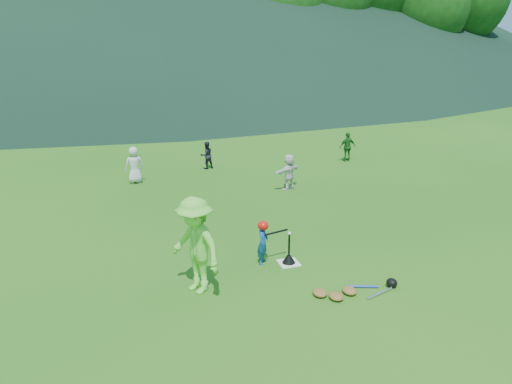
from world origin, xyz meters
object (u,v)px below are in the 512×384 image
fielder_b (207,155)px  batting_tee (289,258)px  adult_coach (196,246)px  fielder_a (134,165)px  fielder_d (289,172)px  fielder_c (348,147)px  equipment_pile (350,291)px  batter_child (263,243)px  home_plate (289,263)px

fielder_b → batting_tee: fielder_b is taller
adult_coach → fielder_a: bearing=155.5°
fielder_a → fielder_d: 5.23m
fielder_b → fielder_d: size_ratio=0.87×
fielder_c → batting_tee: 9.39m
fielder_c → equipment_pile: bearing=61.3°
batter_child → fielder_a: 7.42m
fielder_b → batting_tee: 8.28m
fielder_d → batting_tee: 5.42m
fielder_a → batter_child: bearing=103.0°
batter_child → fielder_b: (0.41, 8.07, 0.02)m
fielder_a → fielder_b: fielder_a is taller
adult_coach → fielder_c: 11.23m
batter_child → fielder_d: bearing=7.9°
fielder_d → equipment_pile: size_ratio=0.65×
adult_coach → fielder_d: size_ratio=1.70×
batting_tee → fielder_c: bearing=55.1°
fielder_d → batting_tee: fielder_d is taller
fielder_b → fielder_c: bearing=160.0°
fielder_d → home_plate: bearing=41.3°
batter_child → fielder_c: size_ratio=0.86×
fielder_b → fielder_d: fielder_d is taller
fielder_c → fielder_a: bearing=1.1°
fielder_a → fielder_d: fielder_a is taller
fielder_b → batter_child: bearing=73.1°
fielder_d → adult_coach: bearing=25.9°
fielder_b → equipment_pile: fielder_b is taller
adult_coach → batter_child: bearing=86.5°
batter_child → fielder_b: bearing=31.8°
fielder_a → equipment_pile: (3.53, -8.87, -0.56)m
fielder_a → batting_tee: bearing=106.4°
fielder_c → fielder_d: bearing=35.3°
adult_coach → fielder_d: bearing=114.9°
batter_child → fielder_d: (2.46, 4.86, 0.09)m
adult_coach → fielder_a: (-0.64, 7.85, -0.37)m
batter_child → fielder_a: fielder_a is taller
home_plate → fielder_a: size_ratio=0.36×
adult_coach → fielder_c: size_ratio=1.73×
adult_coach → fielder_b: adult_coach is taller
adult_coach → fielder_a: size_ratio=1.60×
fielder_c → fielder_d: 4.35m
batter_child → fielder_a: (-2.29, 7.06, 0.13)m
home_plate → fielder_c: fielder_c is taller
batting_tee → adult_coach: bearing=-164.9°
fielder_c → fielder_d: size_ratio=0.98×
fielder_a → batting_tee: (2.84, -7.25, -0.49)m
batting_tee → equipment_pile: 1.76m
home_plate → fielder_c: bearing=55.1°
fielder_a → adult_coach: bearing=89.7°
batter_child → fielder_c: (5.92, 7.50, 0.08)m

